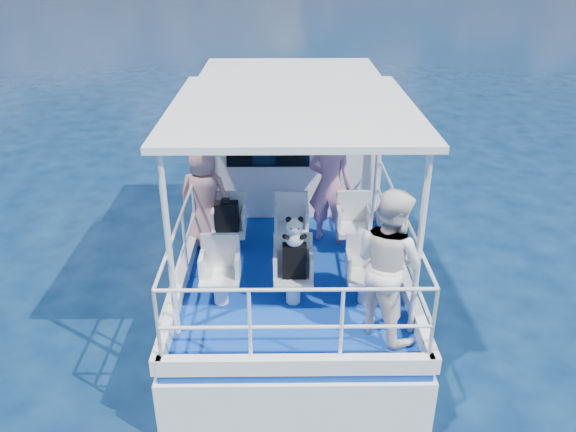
# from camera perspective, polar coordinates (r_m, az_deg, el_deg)

# --- Properties ---
(ground) EXTENTS (2000.00, 2000.00, 0.00)m
(ground) POSITION_cam_1_polar(r_m,az_deg,el_deg) (8.56, 0.36, -9.43)
(ground) COLOR #071836
(ground) RESTS_ON ground
(hull) EXTENTS (3.00, 7.00, 1.60)m
(hull) POSITION_cam_1_polar(r_m,az_deg,el_deg) (9.39, 0.26, -5.89)
(hull) COLOR white
(hull) RESTS_ON ground
(deck) EXTENTS (2.90, 6.90, 0.10)m
(deck) POSITION_cam_1_polar(r_m,az_deg,el_deg) (8.97, 0.27, -1.28)
(deck) COLOR navy
(deck) RESTS_ON hull
(cabin) EXTENTS (2.85, 2.00, 2.20)m
(cabin) POSITION_cam_1_polar(r_m,az_deg,el_deg) (9.74, 0.16, 8.29)
(cabin) COLOR white
(cabin) RESTS_ON deck
(canopy) EXTENTS (3.00, 3.20, 0.08)m
(canopy) POSITION_cam_1_polar(r_m,az_deg,el_deg) (7.02, 0.46, 10.95)
(canopy) COLOR white
(canopy) RESTS_ON cabin
(canopy_posts) EXTENTS (2.77, 2.97, 2.20)m
(canopy_posts) POSITION_cam_1_polar(r_m,az_deg,el_deg) (7.35, 0.43, 2.23)
(canopy_posts) COLOR white
(canopy_posts) RESTS_ON deck
(railings) EXTENTS (2.84, 3.59, 1.00)m
(railings) POSITION_cam_1_polar(r_m,az_deg,el_deg) (7.32, 0.46, -3.10)
(railings) COLOR white
(railings) RESTS_ON deck
(seat_port_fwd) EXTENTS (0.48, 0.46, 0.38)m
(seat_port_fwd) POSITION_cam_1_polar(r_m,az_deg,el_deg) (8.19, -5.96, -2.37)
(seat_port_fwd) COLOR silver
(seat_port_fwd) RESTS_ON deck
(seat_center_fwd) EXTENTS (0.48, 0.46, 0.38)m
(seat_center_fwd) POSITION_cam_1_polar(r_m,az_deg,el_deg) (8.15, 0.35, -2.35)
(seat_center_fwd) COLOR silver
(seat_center_fwd) RESTS_ON deck
(seat_stbd_fwd) EXTENTS (0.48, 0.46, 0.38)m
(seat_stbd_fwd) POSITION_cam_1_polar(r_m,az_deg,el_deg) (8.22, 6.65, -2.31)
(seat_stbd_fwd) COLOR silver
(seat_stbd_fwd) RESTS_ON deck
(seat_port_aft) EXTENTS (0.48, 0.46, 0.38)m
(seat_port_aft) POSITION_cam_1_polar(r_m,az_deg,el_deg) (7.08, -6.84, -7.38)
(seat_port_aft) COLOR silver
(seat_port_aft) RESTS_ON deck
(seat_center_aft) EXTENTS (0.48, 0.46, 0.38)m
(seat_center_aft) POSITION_cam_1_polar(r_m,az_deg,el_deg) (7.04, 0.53, -7.39)
(seat_center_aft) COLOR silver
(seat_center_aft) RESTS_ON deck
(seat_stbd_aft) EXTENTS (0.48, 0.46, 0.38)m
(seat_stbd_aft) POSITION_cam_1_polar(r_m,az_deg,el_deg) (7.11, 7.86, -7.28)
(seat_stbd_aft) COLOR silver
(seat_stbd_aft) RESTS_ON deck
(passenger_port_fwd) EXTENTS (0.64, 0.50, 1.54)m
(passenger_port_fwd) POSITION_cam_1_polar(r_m,az_deg,el_deg) (8.16, -8.47, 1.92)
(passenger_port_fwd) COLOR tan
(passenger_port_fwd) RESTS_ON deck
(passenger_stbd_fwd) EXTENTS (0.74, 0.60, 1.77)m
(passenger_stbd_fwd) POSITION_cam_1_polar(r_m,az_deg,el_deg) (8.19, 4.29, 3.10)
(passenger_stbd_fwd) COLOR #C881A0
(passenger_stbd_fwd) RESTS_ON deck
(passenger_stbd_aft) EXTENTS (1.06, 1.10, 1.78)m
(passenger_stbd_aft) POSITION_cam_1_polar(r_m,az_deg,el_deg) (6.28, 10.20, -4.79)
(passenger_stbd_aft) COLOR white
(passenger_stbd_aft) RESTS_ON deck
(backpack_port) EXTENTS (0.33, 0.18, 0.43)m
(backpack_port) POSITION_cam_1_polar(r_m,az_deg,el_deg) (7.94, -6.23, -0.05)
(backpack_port) COLOR black
(backpack_port) RESTS_ON seat_port_fwd
(backpack_center) EXTENTS (0.29, 0.16, 0.44)m
(backpack_center) POSITION_cam_1_polar(r_m,az_deg,el_deg) (6.81, 0.66, -4.57)
(backpack_center) COLOR black
(backpack_center) RESTS_ON seat_center_aft
(compact_camera) EXTENTS (0.11, 0.07, 0.07)m
(compact_camera) POSITION_cam_1_polar(r_m,az_deg,el_deg) (7.83, -6.37, 1.55)
(compact_camera) COLOR black
(compact_camera) RESTS_ON backpack_port
(panda) EXTENTS (0.24, 0.20, 0.38)m
(panda) POSITION_cam_1_polar(r_m,az_deg,el_deg) (6.61, 0.67, -1.58)
(panda) COLOR silver
(panda) RESTS_ON backpack_center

